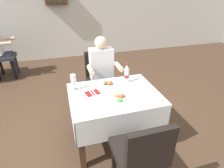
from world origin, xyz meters
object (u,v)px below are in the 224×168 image
cola_bottle_primary (127,74)px  background_patron (0,47)px  main_dining_table (114,105)px  plate_near_camera (119,98)px  chair_far_diner_seat (100,78)px  seated_diner_far (102,72)px  napkin_cutlery_set (93,93)px  plate_far_diner (108,84)px  beer_glass_left (74,82)px  chair_near_camera_side (140,154)px

cola_bottle_primary → background_patron: (-2.09, 2.36, -0.14)m
main_dining_table → plate_near_camera: 0.24m
chair_far_diner_seat → seated_diner_far: (0.02, -0.11, 0.16)m
chair_far_diner_seat → napkin_cutlery_set: size_ratio=4.94×
background_patron → plate_far_diner: bearing=-52.9°
chair_far_diner_seat → cola_bottle_primary: cola_bottle_primary is taller
plate_far_diner → seated_diner_far: bearing=84.5°
plate_near_camera → beer_glass_left: beer_glass_left is taller
napkin_cutlery_set → main_dining_table: bearing=-16.7°
beer_glass_left → plate_near_camera: bearing=-37.7°
seated_diner_far → cola_bottle_primary: size_ratio=4.57×
beer_glass_left → cola_bottle_primary: (0.72, 0.02, 0.01)m
beer_glass_left → background_patron: (-1.37, 2.38, -0.13)m
beer_glass_left → cola_bottle_primary: 0.72m
cola_bottle_primary → background_patron: size_ratio=0.22×
chair_far_diner_seat → background_patron: 2.57m
napkin_cutlery_set → background_patron: background_patron is taller
plate_far_diner → napkin_cutlery_set: size_ratio=1.18×
main_dining_table → cola_bottle_primary: cola_bottle_primary is taller
main_dining_table → chair_near_camera_side: chair_near_camera_side is taller
main_dining_table → plate_near_camera: size_ratio=4.72×
plate_far_diner → cola_bottle_primary: bearing=5.8°
seated_diner_far → napkin_cutlery_set: size_ratio=6.42×
main_dining_table → beer_glass_left: size_ratio=5.16×
beer_glass_left → background_patron: background_patron is taller
chair_far_diner_seat → plate_near_camera: chair_far_diner_seat is taller
chair_near_camera_side → plate_far_diner: (-0.03, 1.04, 0.20)m
chair_far_diner_seat → plate_near_camera: 0.98m
plate_far_diner → chair_far_diner_seat: bearing=87.6°
beer_glass_left → cola_bottle_primary: bearing=1.3°
main_dining_table → background_patron: (-1.83, 2.61, 0.15)m
napkin_cutlery_set → plate_far_diner: bearing=30.8°
plate_far_diner → napkin_cutlery_set: 0.27m
chair_near_camera_side → beer_glass_left: (-0.47, 1.05, 0.29)m
plate_far_diner → napkin_cutlery_set: plate_far_diner is taller
plate_near_camera → napkin_cutlery_set: plate_near_camera is taller
seated_diner_far → background_patron: bearing=134.3°
plate_far_diner → beer_glass_left: bearing=178.5°
chair_far_diner_seat → seated_diner_far: seated_diner_far is taller
chair_near_camera_side → main_dining_table: bearing=90.0°
chair_near_camera_side → plate_near_camera: chair_near_camera_side is taller
seated_diner_far → plate_near_camera: seated_diner_far is taller
chair_near_camera_side → plate_near_camera: size_ratio=4.15×
cola_bottle_primary → background_patron: 3.16m
chair_near_camera_side → napkin_cutlery_set: 0.95m
main_dining_table → plate_far_diner: 0.29m
chair_far_diner_seat → background_patron: bearing=135.7°
main_dining_table → chair_near_camera_side: size_ratio=1.14×
napkin_cutlery_set → background_patron: 2.98m
chair_far_diner_seat → plate_near_camera: (0.02, -0.97, 0.19)m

